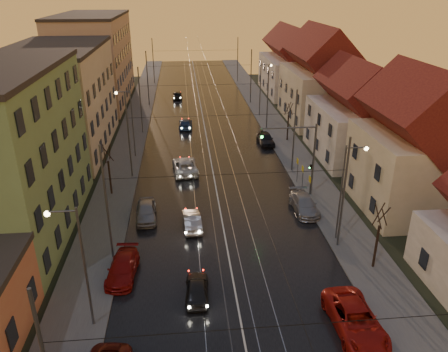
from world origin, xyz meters
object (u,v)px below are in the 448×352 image
object	(u,v)px
driving_car_2	(185,166)
parked_right_1	(304,204)
parked_left_2	(123,268)
driving_car_1	(192,220)
parked_right_2	(265,139)
street_lamp_3	(262,85)
parked_left_3	(146,211)
driving_car_4	(177,95)
parked_right_0	(355,319)
traffic_light_mast	(304,151)
street_lamp_0	(78,257)
street_lamp_1	(346,184)
driving_car_0	(197,289)
driving_car_3	(185,124)
street_lamp_2	(129,117)

from	to	relation	value
driving_car_2	parked_right_1	world-z (taller)	driving_car_2
parked_left_2	driving_car_2	bearing A→B (deg)	80.12
driving_car_1	driving_car_2	bearing A→B (deg)	-92.21
driving_car_2	parked_right_2	bearing A→B (deg)	-146.88
street_lamp_3	parked_left_3	xyz separation A→B (m)	(-15.62, -31.12, -4.14)
driving_car_4	parked_right_0	world-z (taller)	parked_right_0
traffic_light_mast	driving_car_2	distance (m)	13.54
street_lamp_0	street_lamp_1	distance (m)	19.89
parked_left_3	street_lamp_0	bearing A→B (deg)	-104.52
driving_car_1	street_lamp_3	bearing A→B (deg)	-113.73
street_lamp_0	driving_car_1	size ratio (longest dim) A/B	1.99
driving_car_0	driving_car_3	bearing A→B (deg)	-86.74
parked_right_2	parked_right_1	bearing A→B (deg)	-91.97
parked_right_0	traffic_light_mast	bearing A→B (deg)	83.74
traffic_light_mast	driving_car_4	size ratio (longest dim) A/B	1.76
street_lamp_2	street_lamp_3	distance (m)	24.24
driving_car_0	parked_left_3	world-z (taller)	parked_left_3
driving_car_1	driving_car_4	distance (m)	45.27
street_lamp_3	traffic_light_mast	bearing A→B (deg)	-92.27
traffic_light_mast	parked_left_3	distance (m)	15.33
street_lamp_1	driving_car_1	distance (m)	12.81
street_lamp_2	parked_right_0	xyz separation A→B (m)	(15.70, -29.82, -4.12)
street_lamp_3	driving_car_0	distance (m)	43.72
street_lamp_3	driving_car_4	world-z (taller)	street_lamp_3
driving_car_4	parked_left_2	size ratio (longest dim) A/B	0.89
parked_right_1	parked_right_2	size ratio (longest dim) A/B	1.09
parked_right_0	parked_right_2	size ratio (longest dim) A/B	1.26
street_lamp_3	parked_left_3	distance (m)	35.07
street_lamp_1	driving_car_2	xyz separation A→B (m)	(-12.12, 14.88, -4.14)
street_lamp_2	driving_car_2	world-z (taller)	street_lamp_2
driving_car_3	traffic_light_mast	bearing A→B (deg)	116.93
parked_right_1	driving_car_0	bearing A→B (deg)	-133.77
parked_right_2	street_lamp_0	bearing A→B (deg)	-120.54
parked_left_2	traffic_light_mast	bearing A→B (deg)	40.09
parked_left_2	driving_car_1	bearing A→B (deg)	55.64
driving_car_4	parked_right_2	xyz separation A→B (m)	(11.23, -25.27, 0.05)
street_lamp_2	driving_car_4	distance (m)	29.03
street_lamp_1	driving_car_0	size ratio (longest dim) A/B	2.15
parked_left_3	traffic_light_mast	bearing A→B (deg)	8.98
traffic_light_mast	street_lamp_1	bearing A→B (deg)	-82.09
street_lamp_3	driving_car_0	world-z (taller)	street_lamp_3
driving_car_3	parked_left_2	xyz separation A→B (m)	(-4.88, -34.08, 0.02)
parked_right_2	parked_left_3	bearing A→B (deg)	-130.00
driving_car_1	parked_right_0	size ratio (longest dim) A/B	0.73
street_lamp_2	driving_car_2	size ratio (longest dim) A/B	1.49
traffic_light_mast	parked_right_2	xyz separation A→B (m)	(-0.67, 14.98, -3.85)
driving_car_0	driving_car_2	world-z (taller)	driving_car_2
street_lamp_1	driving_car_2	world-z (taller)	street_lamp_1
driving_car_2	parked_right_0	bearing A→B (deg)	106.30
driving_car_0	driving_car_2	xyz separation A→B (m)	(-0.49, 20.80, 0.11)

